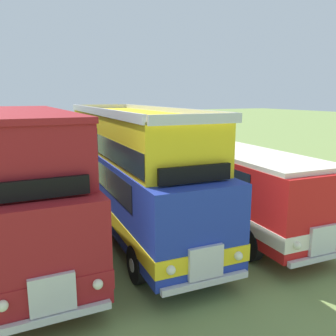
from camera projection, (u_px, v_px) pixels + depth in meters
The scene contains 3 objects.
bus_sixth_in_row at pixel (27, 175), 11.23m from camera, with size 2.65×10.13×4.49m.
bus_seventh_in_row at pixel (133, 167), 12.96m from camera, with size 2.95×10.90×4.52m.
bus_eighth_in_row at pixel (215, 174), 14.64m from camera, with size 3.07×11.59×2.99m.
Camera 1 is at (4.71, -12.09, 4.93)m, focal length 37.93 mm.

